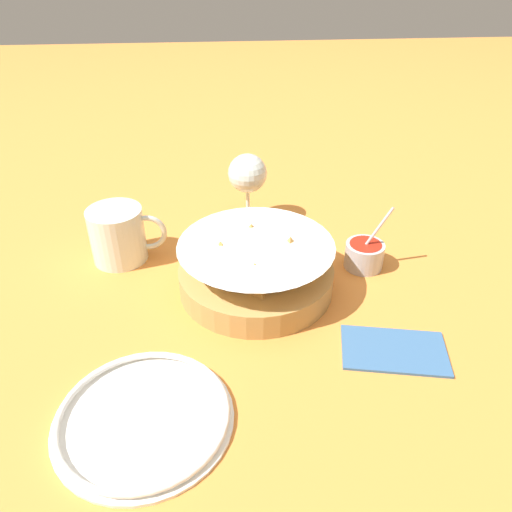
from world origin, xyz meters
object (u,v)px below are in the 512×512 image
object	(u,v)px
beer_mug	(119,236)
side_plate	(143,417)
wine_glass	(248,176)
food_basket	(256,269)
sauce_cup	(364,254)

from	to	relation	value
beer_mug	side_plate	xyz separation A→B (m)	(0.07, -0.35, -0.04)
wine_glass	side_plate	world-z (taller)	wine_glass
wine_glass	side_plate	distance (m)	0.50
wine_glass	food_basket	bearing A→B (deg)	-90.89
sauce_cup	food_basket	bearing A→B (deg)	-166.70
food_basket	beer_mug	xyz separation A→B (m)	(-0.22, 0.10, 0.01)
wine_glass	beer_mug	bearing A→B (deg)	-152.93
side_plate	beer_mug	bearing A→B (deg)	101.70
food_basket	side_plate	distance (m)	0.29
wine_glass	beer_mug	xyz separation A→B (m)	(-0.23, -0.12, -0.05)
food_basket	beer_mug	world-z (taller)	beer_mug
beer_mug	side_plate	world-z (taller)	beer_mug
food_basket	beer_mug	size ratio (longest dim) A/B	1.87
beer_mug	side_plate	size ratio (longest dim) A/B	0.61
beer_mug	food_basket	bearing A→B (deg)	-24.87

